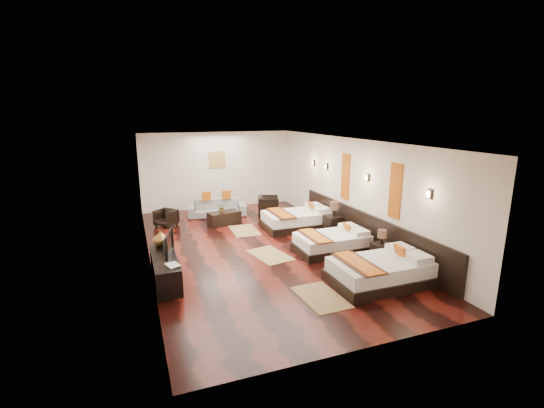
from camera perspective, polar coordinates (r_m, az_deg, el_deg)
name	(u,v)px	position (r m, az deg, el deg)	size (l,w,h in m)	color
floor	(259,248)	(10.13, -1.98, -6.56)	(5.50, 9.50, 0.01)	black
ceiling	(258,141)	(9.54, -2.12, 9.44)	(5.50, 9.50, 0.01)	white
back_wall	(217,170)	(14.25, -8.17, 5.01)	(5.50, 0.01, 2.80)	silver
left_wall	(146,205)	(9.26, -18.39, -0.14)	(0.01, 9.50, 2.80)	silver
right_wall	(351,189)	(10.91, 11.79, 2.26)	(0.01, 9.50, 2.80)	silver
headboard_panel	(364,229)	(10.47, 13.68, -3.68)	(0.08, 6.60, 0.90)	black
bed_near	(381,271)	(8.35, 15.97, -9.63)	(2.05, 1.29, 0.78)	black
bed_mid	(333,242)	(9.93, 9.06, -5.67)	(1.85, 1.17, 0.71)	black
bed_far	(298,219)	(11.77, 3.86, -2.32)	(2.06, 1.30, 0.79)	black
nightstand_a	(381,250)	(9.53, 16.02, -6.67)	(0.40, 0.40, 0.79)	black
nightstand_b	(334,223)	(11.31, 9.22, -2.76)	(0.49, 0.49, 0.97)	black
jute_mat_near	(321,297)	(7.63, 7.32, -13.67)	(0.75, 1.20, 0.01)	olive
jute_mat_mid	(270,255)	(9.61, -0.33, -7.65)	(0.75, 1.20, 0.01)	olive
jute_mat_far	(245,230)	(11.57, -4.14, -3.97)	(0.75, 1.20, 0.01)	olive
tv_console	(165,269)	(8.44, -15.71, -9.32)	(0.50, 1.80, 0.55)	black
tv	(165,243)	(8.41, -15.69, -5.68)	(0.82, 0.11, 0.47)	black
book	(167,267)	(7.76, -15.42, -9.04)	(0.23, 0.31, 0.03)	black
figurine	(161,238)	(8.93, -16.31, -4.92)	(0.36, 0.36, 0.37)	brown
sofa	(217,208)	(13.24, -8.25, -0.56)	(1.97, 0.77, 0.58)	gray
armchair_left	(166,218)	(12.37, -15.60, -2.02)	(0.57, 0.59, 0.54)	black
armchair_right	(268,205)	(13.29, -0.53, -0.19)	(0.69, 0.71, 0.65)	black
coffee_table	(224,218)	(12.27, -7.17, -2.08)	(1.00, 0.50, 0.40)	black
table_plant	(222,208)	(12.16, -7.52, -0.54)	(0.26, 0.23, 0.29)	#2F6220
orange_panel_a	(395,191)	(9.32, 17.98, 1.86)	(0.04, 0.40, 1.30)	#D86014
orange_panel_b	(346,177)	(11.09, 10.96, 4.06)	(0.04, 0.40, 1.30)	#D86014
sconce_near	(429,194)	(8.46, 22.51, 1.39)	(0.07, 0.12, 0.18)	black
sconce_mid	(367,177)	(10.15, 14.10, 3.89)	(0.07, 0.12, 0.18)	black
sconce_far	(326,166)	(12.00, 8.15, 5.60)	(0.07, 0.12, 0.18)	black
sconce_lounge	(313,163)	(12.79, 6.21, 6.14)	(0.07, 0.12, 0.18)	black
gold_artwork	(217,160)	(14.18, -8.21, 6.60)	(0.60, 0.04, 0.60)	#AD873F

